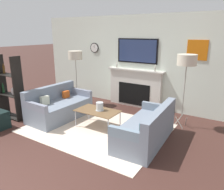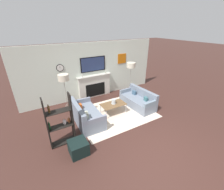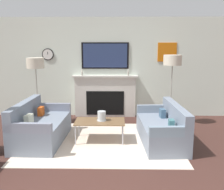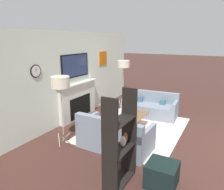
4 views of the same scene
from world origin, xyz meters
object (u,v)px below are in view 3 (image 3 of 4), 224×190
couch_left (40,128)px  floor_lamp_left (35,64)px  floor_lamp_right (173,61)px  hurricane_candle (102,116)px  coffee_table (100,122)px  couch_right (163,129)px

couch_left → floor_lamp_left: (-0.39, 1.18, 1.22)m
floor_lamp_left → floor_lamp_right: bearing=-0.0°
couch_left → hurricane_candle: (1.27, 0.09, 0.22)m
couch_left → coffee_table: bearing=2.5°
floor_lamp_left → couch_right: bearing=-22.0°
couch_right → coffee_table: size_ratio=1.72×
couch_left → hurricane_candle: 1.29m
couch_left → couch_right: 2.53m
coffee_table → floor_lamp_right: 2.35m
couch_right → floor_lamp_left: 3.38m
hurricane_candle → floor_lamp_left: 2.22m
hurricane_candle → floor_lamp_right: (1.65, 1.09, 1.07)m
couch_right → coffee_table: (-1.29, 0.05, 0.12)m
coffee_table → floor_lamp_right: bearing=33.8°
couch_left → couch_right: couch_left is taller
coffee_table → hurricane_candle: (0.04, 0.04, 0.11)m
floor_lamp_left → couch_left: bearing=-71.8°
couch_left → hurricane_candle: size_ratio=8.48×
coffee_table → hurricane_candle: size_ratio=5.16×
hurricane_candle → coffee_table: bearing=-132.1°
coffee_table → hurricane_candle: bearing=47.9°
couch_right → hurricane_candle: bearing=175.8°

